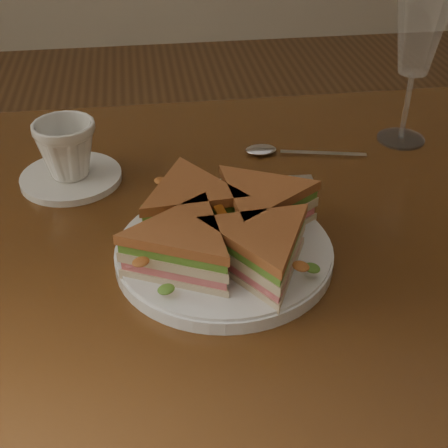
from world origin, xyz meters
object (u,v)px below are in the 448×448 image
at_px(sandwich_wedges, 224,228).
at_px(spoon, 276,151).
at_px(plate, 224,253).
at_px(saucer, 71,178).
at_px(table, 256,284).
at_px(coffee_cup, 67,149).
at_px(knife, 232,183).
at_px(wine_glass, 419,38).

bearing_deg(sandwich_wedges, spoon, 65.06).
xyz_separation_m(plate, saucer, (-0.19, 0.21, -0.00)).
relative_size(table, saucer, 8.44).
xyz_separation_m(table, plate, (-0.05, -0.06, 0.11)).
relative_size(plate, saucer, 1.80).
xyz_separation_m(table, coffee_cup, (-0.24, 0.15, 0.15)).
bearing_deg(table, knife, 99.22).
xyz_separation_m(spoon, knife, (-0.08, -0.08, -0.00)).
bearing_deg(wine_glass, plate, -140.44).
xyz_separation_m(saucer, coffee_cup, (0.00, 0.00, 0.04)).
xyz_separation_m(knife, wine_glass, (0.29, 0.10, 0.16)).
xyz_separation_m(sandwich_wedges, knife, (0.04, 0.17, -0.04)).
relative_size(spoon, saucer, 1.27).
xyz_separation_m(spoon, coffee_cup, (-0.30, -0.04, 0.05)).
distance_m(spoon, coffee_cup, 0.31).
bearing_deg(spoon, plate, -101.95).
height_order(sandwich_wedges, saucer, sandwich_wedges).
relative_size(sandwich_wedges, coffee_cup, 3.49).
xyz_separation_m(knife, coffee_cup, (-0.22, 0.04, 0.05)).
bearing_deg(spoon, sandwich_wedges, -101.95).
bearing_deg(plate, coffee_cup, 131.82).
xyz_separation_m(wine_glass, saucer, (-0.51, -0.06, -0.16)).
bearing_deg(saucer, coffee_cup, 0.00).
bearing_deg(saucer, spoon, 7.10).
xyz_separation_m(wine_glass, coffee_cup, (-0.51, -0.06, -0.11)).
relative_size(knife, wine_glass, 0.94).
bearing_deg(spoon, saucer, -159.91).
bearing_deg(wine_glass, spoon, -175.23).
distance_m(plate, spoon, 0.27).
xyz_separation_m(plate, wine_glass, (0.32, 0.27, 0.16)).
relative_size(table, spoon, 6.63).
relative_size(knife, saucer, 1.51).
bearing_deg(plate, wine_glass, 39.56).
bearing_deg(saucer, wine_glass, 6.16).
bearing_deg(coffee_cup, wine_glass, 31.14).
bearing_deg(knife, plate, -99.21).
xyz_separation_m(spoon, saucer, (-0.30, -0.04, 0.00)).
height_order(sandwich_wedges, knife, sandwich_wedges).
height_order(spoon, coffee_cup, coffee_cup).
relative_size(knife, coffee_cup, 2.50).
bearing_deg(coffee_cup, sandwich_wedges, -23.19).
height_order(spoon, knife, spoon).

